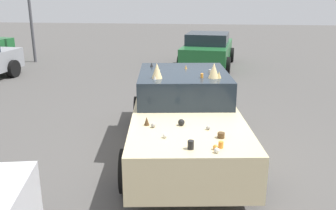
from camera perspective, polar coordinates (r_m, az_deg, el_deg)
The scene contains 4 objects.
ground_plane at distance 6.92m, azimuth 2.49°, elevation -7.23°, with size 60.00×60.00×0.00m, color #514F4C.
art_car_decorated at distance 6.72m, azimuth 2.54°, elevation -1.35°, with size 4.81×2.49×1.71m.
parked_sedan_behind_right at distance 14.91m, azimuth 6.26°, elevation 8.65°, with size 4.08×2.30×1.36m.
lot_lamp_post at distance 16.72m, azimuth -21.01°, elevation 15.02°, with size 0.28×0.28×4.21m.
Camera 1 is at (-6.29, -0.42, 2.85)m, focal length 38.79 mm.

